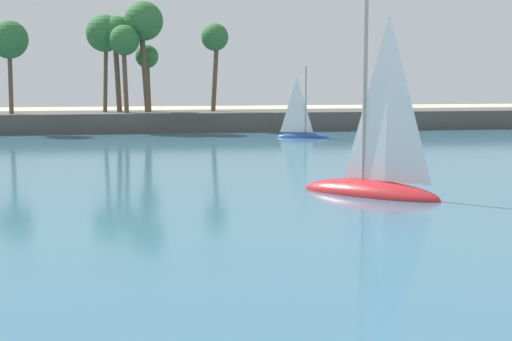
% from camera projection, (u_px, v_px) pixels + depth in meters
% --- Properties ---
extents(sea, '(220.00, 107.83, 0.06)m').
position_uv_depth(sea, '(140.00, 145.00, 61.55)').
color(sea, '#386B84').
rests_on(sea, ground).
extents(palm_headland, '(113.86, 6.12, 13.36)m').
position_uv_depth(palm_headland, '(144.00, 94.00, 74.94)').
color(palm_headland, '#514C47').
rests_on(palm_headland, ground).
extents(sailboat_near_shore, '(6.24, 6.52, 10.07)m').
position_uv_depth(sailboat_near_shore, '(373.00, 175.00, 36.61)').
color(sailboat_near_shore, red).
rests_on(sailboat_near_shore, sea).
extents(sailboat_mid_bay, '(4.59, 2.69, 6.38)m').
position_uv_depth(sailboat_mid_bay, '(302.00, 131.00, 67.85)').
color(sailboat_mid_bay, '#234793').
rests_on(sailboat_mid_bay, sea).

